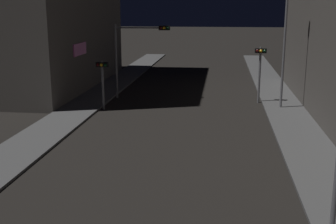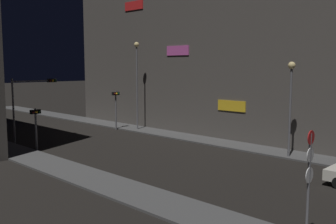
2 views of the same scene
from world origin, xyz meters
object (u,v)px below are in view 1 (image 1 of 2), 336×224
at_px(street_lamp_far_block, 286,19).
at_px(traffic_light_overhead, 136,46).
at_px(traffic_light_right_kerb, 260,63).
at_px(traffic_light_left_kerb, 102,74).

bearing_deg(street_lamp_far_block, traffic_light_overhead, 167.97).
relative_size(traffic_light_overhead, street_lamp_far_block, 0.62).
xyz_separation_m(traffic_light_overhead, traffic_light_right_kerb, (8.91, -0.45, -1.11)).
distance_m(traffic_light_overhead, traffic_light_left_kerb, 4.40).
distance_m(traffic_light_overhead, traffic_light_right_kerb, 8.99).
height_order(traffic_light_left_kerb, street_lamp_far_block, street_lamp_far_block).
xyz_separation_m(traffic_light_overhead, street_lamp_far_block, (10.25, -2.18, 2.00)).
bearing_deg(traffic_light_right_kerb, traffic_light_left_kerb, -162.02).
distance_m(traffic_light_overhead, street_lamp_far_block, 10.67).
xyz_separation_m(traffic_light_overhead, traffic_light_left_kerb, (-1.51, -3.83, -1.57)).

